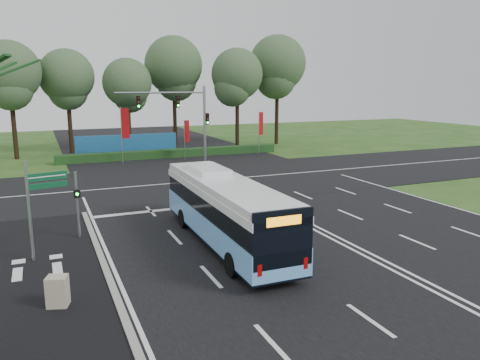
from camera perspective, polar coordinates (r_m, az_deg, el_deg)
name	(u,v)px	position (r m, az deg, el deg)	size (l,w,h in m)	color
ground	(298,222)	(24.67, 7.03, -5.12)	(120.00, 120.00, 0.00)	#234C19
road_main	(298,222)	(24.66, 7.03, -5.07)	(20.00, 120.00, 0.04)	black
road_cross	(217,180)	(35.23, -2.82, 0.01)	(120.00, 14.00, 0.05)	black
bike_path	(38,282)	(18.72, -23.41, -11.38)	(5.00, 18.00, 0.06)	black
kerb_strip	(106,271)	(18.80, -15.98, -10.65)	(0.25, 18.00, 0.12)	gray
city_bus	(225,210)	(20.68, -1.80, -3.68)	(2.50, 11.08, 3.17)	#6BAFF7
pedestrian_signal	(77,203)	(22.69, -19.20, -2.61)	(0.29, 0.41, 3.17)	gray
street_sign	(37,198)	(20.28, -23.47, -2.01)	(1.58, 0.46, 4.16)	gray
utility_cabinet	(58,292)	(16.39, -21.35, -12.61)	(0.63, 0.53, 1.05)	#B3A890
banner_flag_left	(124,127)	(43.88, -13.93, 6.28)	(0.75, 0.21, 5.13)	gray
banner_flag_mid	(186,133)	(44.92, -6.56, 5.67)	(0.55, 0.21, 3.87)	gray
banner_flag_right	(260,126)	(48.84, 2.51, 6.59)	(0.62, 0.27, 4.42)	gray
traffic_light_gantry	(186,112)	(42.73, -6.65, 8.22)	(8.41, 0.28, 7.00)	gray
hedge	(173,153)	(46.92, -8.18, 3.23)	(22.00, 1.20, 0.80)	#153C17
blue_hoarding	(127,145)	(48.41, -13.57, 4.11)	(10.00, 0.30, 2.20)	#1A5A8F
eucalyptus_row	(142,71)	(52.19, -11.90, 12.92)	(42.64, 9.37, 12.93)	black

